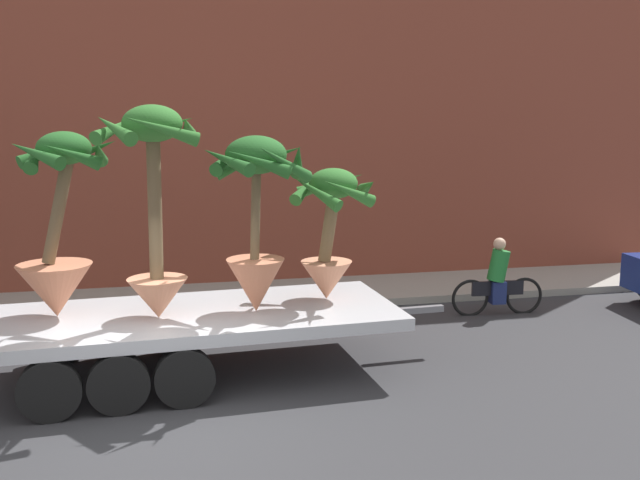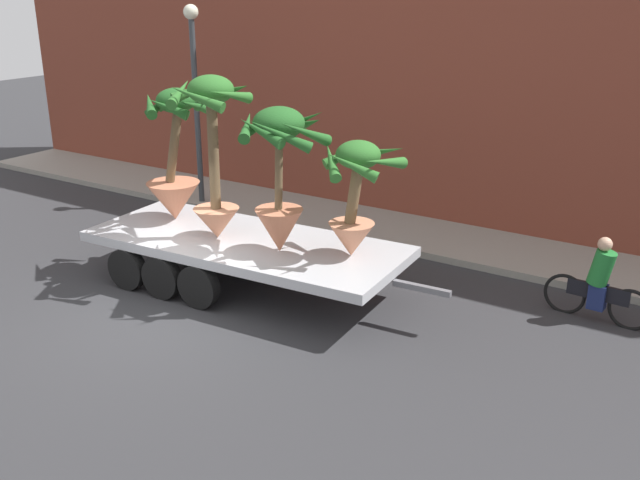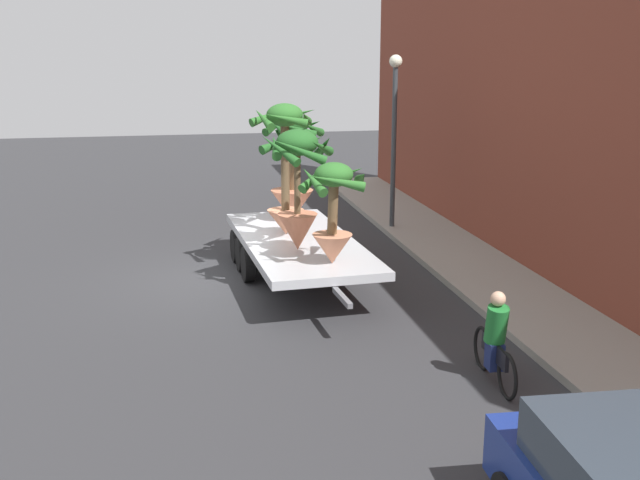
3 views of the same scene
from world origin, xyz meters
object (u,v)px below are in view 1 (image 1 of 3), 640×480
(potted_palm_front, at_px, (154,202))
(potted_palm_extra, at_px, (257,215))
(potted_palm_rear, at_px, (330,229))
(cyclist, at_px, (498,281))
(flatbed_trailer, at_px, (176,327))
(potted_palm_middle, at_px, (59,240))

(potted_palm_front, xyz_separation_m, potted_palm_extra, (1.44, 0.04, -0.23))
(potted_palm_rear, relative_size, cyclist, 1.11)
(potted_palm_extra, bearing_deg, potted_palm_front, -178.36)
(flatbed_trailer, xyz_separation_m, potted_palm_extra, (1.20, -0.16, 1.65))
(flatbed_trailer, height_order, potted_palm_extra, potted_palm_extra)
(potted_palm_middle, height_order, cyclist, potted_palm_middle)
(flatbed_trailer, height_order, potted_palm_middle, potted_palm_middle)
(potted_palm_middle, relative_size, potted_palm_extra, 1.02)
(potted_palm_front, bearing_deg, flatbed_trailer, 39.44)
(potted_palm_middle, bearing_deg, flatbed_trailer, -7.01)
(potted_palm_middle, distance_m, potted_palm_front, 1.50)
(flatbed_trailer, bearing_deg, potted_palm_front, -140.56)
(flatbed_trailer, bearing_deg, cyclist, 19.21)
(cyclist, bearing_deg, potted_palm_extra, -155.09)
(potted_palm_middle, xyz_separation_m, cyclist, (7.73, 1.95, -1.42))
(potted_palm_rear, height_order, cyclist, potted_palm_rear)
(potted_palm_rear, bearing_deg, potted_palm_middle, -177.84)
(potted_palm_extra, bearing_deg, flatbed_trailer, 172.49)
(potted_palm_front, distance_m, potted_palm_extra, 1.46)
(potted_palm_extra, relative_size, cyclist, 1.39)
(cyclist, bearing_deg, flatbed_trailer, -160.79)
(potted_palm_rear, bearing_deg, flatbed_trailer, -171.85)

